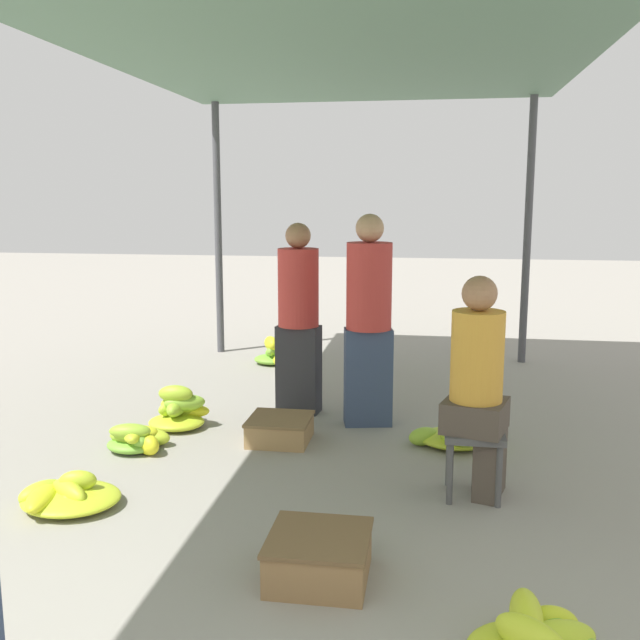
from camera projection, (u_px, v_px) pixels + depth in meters
canopy_post_back_left at (218, 230)px, 7.90m from camera, size 0.08×0.08×2.75m
canopy_post_back_right at (528, 233)px, 7.39m from camera, size 0.08×0.08×2.75m
canopy_tarp at (322, 23)px, 4.30m from camera, size 3.73×6.79×0.04m
stool at (474, 443)px, 4.14m from camera, size 0.34×0.34×0.40m
vendor_seated at (479, 384)px, 4.08m from camera, size 0.42×0.42×1.30m
banana_pile_left_0 at (66, 496)px, 4.03m from camera, size 0.59×0.53×0.20m
banana_pile_left_1 at (179, 410)px, 5.42m from camera, size 0.45×0.42×0.34m
banana_pile_left_2 at (137, 438)px, 4.93m from camera, size 0.43×0.41×0.22m
banana_pile_left_3 at (277, 354)px, 7.50m from camera, size 0.48×0.45×0.30m
banana_pile_right_1 at (458, 434)px, 5.04m from camera, size 0.61×0.64×0.22m
crate_near at (319, 557)px, 3.27m from camera, size 0.46×0.46×0.21m
crate_mid at (280, 429)px, 5.12m from camera, size 0.44×0.44×0.18m
shopper_walking_mid at (369, 317)px, 5.39m from camera, size 0.41×0.41×1.62m
shopper_walking_far at (298, 316)px, 5.71m from camera, size 0.37×0.37×1.54m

